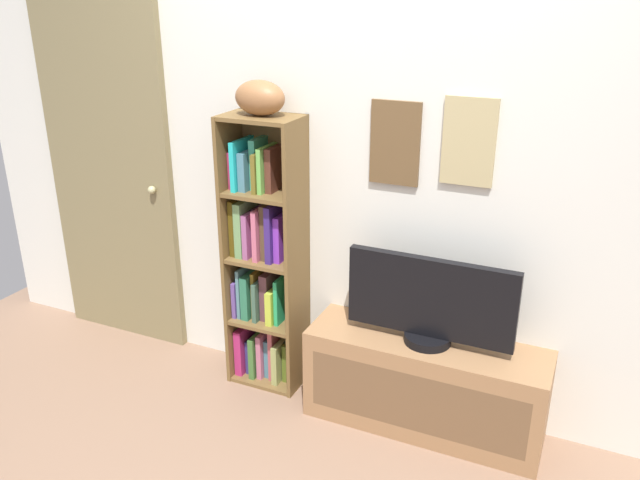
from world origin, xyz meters
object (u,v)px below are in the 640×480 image
at_px(tv_stand, 424,384).
at_px(television, 430,302).
at_px(football, 260,98).
at_px(door, 110,175).
at_px(bookshelf, 264,264).

xyz_separation_m(tv_stand, television, (-0.00, 0.00, 0.44)).
height_order(football, tv_stand, football).
relative_size(tv_stand, door, 0.56).
distance_m(tv_stand, television, 0.44).
relative_size(bookshelf, football, 5.64).
bearing_deg(door, television, -4.39).
bearing_deg(bookshelf, television, -4.53).
bearing_deg(tv_stand, bookshelf, 175.40).
distance_m(television, door, 1.98).
xyz_separation_m(football, tv_stand, (0.88, -0.05, -1.30)).
bearing_deg(television, door, 175.61).
height_order(football, door, door).
xyz_separation_m(football, television, (0.88, -0.05, -0.86)).
height_order(tv_stand, television, television).
relative_size(bookshelf, tv_stand, 1.28).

